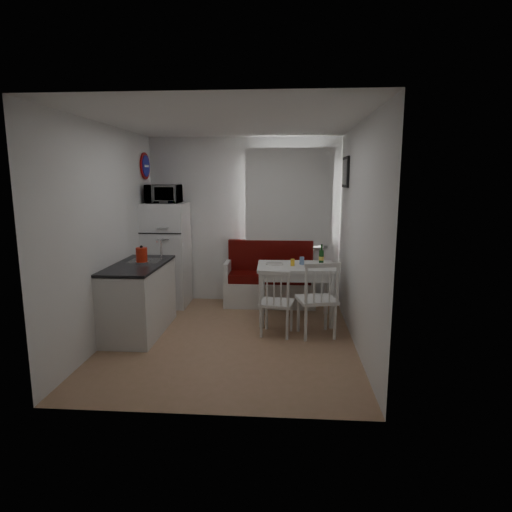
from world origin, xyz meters
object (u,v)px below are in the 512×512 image
(kitchen_counter, at_px, (140,298))
(bench, at_px, (270,284))
(dining_table, at_px, (296,271))
(chair_right, at_px, (317,291))
(wine_bottle, at_px, (321,254))
(fridge, at_px, (167,255))
(microwave, at_px, (164,194))
(chair_left, at_px, (277,296))
(kettle, at_px, (142,255))

(kitchen_counter, xyz_separation_m, bench, (1.62, 1.36, -0.12))
(dining_table, height_order, chair_right, chair_right)
(bench, height_order, wine_bottle, wine_bottle)
(kitchen_counter, xyz_separation_m, fridge, (0.02, 1.24, 0.34))
(bench, distance_m, fridge, 1.67)
(dining_table, relative_size, fridge, 0.67)
(dining_table, xyz_separation_m, microwave, (-1.99, 0.59, 1.03))
(fridge, height_order, microwave, microwave)
(chair_right, relative_size, wine_bottle, 1.95)
(bench, xyz_separation_m, microwave, (-1.60, -0.16, 1.40))
(microwave, bearing_deg, chair_right, -29.30)
(bench, height_order, dining_table, bench)
(chair_left, bearing_deg, kitchen_counter, -171.63)
(chair_left, distance_m, microwave, 2.45)
(bench, distance_m, wine_bottle, 1.15)
(chair_left, relative_size, microwave, 0.93)
(dining_table, relative_size, wine_bottle, 3.86)
(bench, xyz_separation_m, fridge, (-1.60, -0.11, 0.47))
(chair_left, height_order, wine_bottle, wine_bottle)
(kitchen_counter, height_order, wine_bottle, kitchen_counter)
(dining_table, bearing_deg, chair_left, -112.58)
(chair_right, height_order, microwave, microwave)
(dining_table, xyz_separation_m, chair_left, (-0.25, -0.66, -0.17))
(dining_table, distance_m, chair_right, 0.72)
(bench, bearing_deg, chair_right, -65.84)
(chair_left, distance_m, fridge, 2.18)
(microwave, bearing_deg, chair_left, -35.61)
(microwave, bearing_deg, kettle, -88.54)
(fridge, xyz_separation_m, wine_bottle, (2.34, -0.54, 0.13))
(kitchen_counter, bearing_deg, dining_table, 16.86)
(bench, bearing_deg, chair_left, -84.47)
(chair_right, xyz_separation_m, wine_bottle, (0.10, 0.77, 0.33))
(chair_right, xyz_separation_m, microwave, (-2.24, 1.26, 1.14))
(chair_left, bearing_deg, dining_table, 79.23)
(kettle, relative_size, wine_bottle, 0.81)
(kettle, bearing_deg, chair_left, -2.24)
(kitchen_counter, height_order, microwave, microwave)
(dining_table, height_order, fridge, fridge)
(chair_right, distance_m, wine_bottle, 0.84)
(wine_bottle, bearing_deg, kettle, -163.31)
(kitchen_counter, relative_size, chair_right, 2.42)
(kitchen_counter, xyz_separation_m, wine_bottle, (2.36, 0.71, 0.47))
(bench, height_order, kettle, kettle)
(dining_table, xyz_separation_m, kettle, (-1.96, -0.59, 0.31))
(microwave, bearing_deg, wine_bottle, -11.74)
(kitchen_counter, relative_size, microwave, 2.64)
(chair_left, relative_size, kettle, 2.07)
(kitchen_counter, bearing_deg, microwave, 89.06)
(fridge, bearing_deg, microwave, -90.00)
(chair_left, distance_m, wine_bottle, 1.05)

